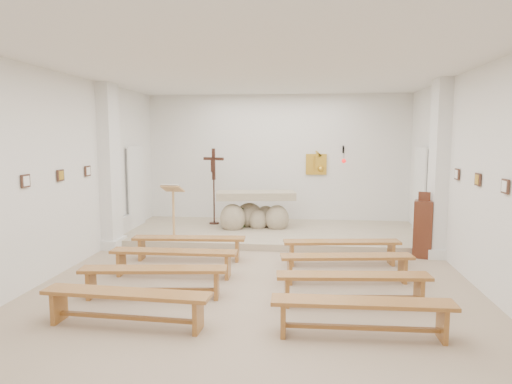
# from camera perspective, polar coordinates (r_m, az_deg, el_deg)

# --- Properties ---
(ground) EXTENTS (7.00, 10.00, 0.00)m
(ground) POSITION_cam_1_polar(r_m,az_deg,el_deg) (7.70, 0.19, -11.13)
(ground) COLOR tan
(ground) RESTS_ON ground
(wall_left) EXTENTS (0.02, 10.00, 3.50)m
(wall_left) POSITION_cam_1_polar(r_m,az_deg,el_deg) (8.46, -24.04, 2.00)
(wall_left) COLOR white
(wall_left) RESTS_ON ground
(wall_right) EXTENTS (0.02, 10.00, 3.50)m
(wall_right) POSITION_cam_1_polar(r_m,az_deg,el_deg) (7.80, 26.63, 1.49)
(wall_right) COLOR white
(wall_right) RESTS_ON ground
(wall_back) EXTENTS (7.00, 0.02, 3.50)m
(wall_back) POSITION_cam_1_polar(r_m,az_deg,el_deg) (12.31, 2.64, 3.98)
(wall_back) COLOR white
(wall_back) RESTS_ON ground
(ceiling) EXTENTS (7.00, 10.00, 0.02)m
(ceiling) POSITION_cam_1_polar(r_m,az_deg,el_deg) (7.40, 0.21, 15.49)
(ceiling) COLOR silver
(ceiling) RESTS_ON wall_back
(sanctuary_platform) EXTENTS (6.98, 3.00, 0.15)m
(sanctuary_platform) POSITION_cam_1_polar(r_m,az_deg,el_deg) (11.05, 2.10, -5.13)
(sanctuary_platform) COLOR #B4A78B
(sanctuary_platform) RESTS_ON ground
(pilaster_left) EXTENTS (0.26, 0.55, 3.50)m
(pilaster_left) POSITION_cam_1_polar(r_m,az_deg,el_deg) (10.18, -17.80, 3.02)
(pilaster_left) COLOR white
(pilaster_left) RESTS_ON ground
(pilaster_right) EXTENTS (0.26, 0.55, 3.50)m
(pilaster_right) POSITION_cam_1_polar(r_m,az_deg,el_deg) (9.66, 21.85, 2.66)
(pilaster_right) COLOR white
(pilaster_right) RESTS_ON ground
(gold_wall_relief) EXTENTS (0.55, 0.04, 0.55)m
(gold_wall_relief) POSITION_cam_1_polar(r_m,az_deg,el_deg) (12.27, 7.53, 3.45)
(gold_wall_relief) COLOR gold
(gold_wall_relief) RESTS_ON wall_back
(sanctuary_lamp) EXTENTS (0.11, 0.36, 0.44)m
(sanctuary_lamp) POSITION_cam_1_polar(r_m,az_deg,el_deg) (12.04, 10.91, 4.08)
(sanctuary_lamp) COLOR black
(sanctuary_lamp) RESTS_ON wall_back
(station_frame_left_front) EXTENTS (0.03, 0.20, 0.20)m
(station_frame_left_front) POSITION_cam_1_polar(r_m,az_deg,el_deg) (7.77, -26.86, 1.24)
(station_frame_left_front) COLOR #462A1E
(station_frame_left_front) RESTS_ON wall_left
(station_frame_left_mid) EXTENTS (0.03, 0.20, 0.20)m
(station_frame_left_mid) POSITION_cam_1_polar(r_m,az_deg,el_deg) (8.62, -23.25, 1.93)
(station_frame_left_mid) COLOR #462A1E
(station_frame_left_mid) RESTS_ON wall_left
(station_frame_left_rear) EXTENTS (0.03, 0.20, 0.20)m
(station_frame_left_rear) POSITION_cam_1_polar(r_m,az_deg,el_deg) (9.50, -20.30, 2.48)
(station_frame_left_rear) COLOR #462A1E
(station_frame_left_rear) RESTS_ON wall_left
(station_frame_right_front) EXTENTS (0.03, 0.20, 0.20)m
(station_frame_right_front) POSITION_cam_1_polar(r_m,az_deg,el_deg) (7.05, 28.71, 0.62)
(station_frame_right_front) COLOR #462A1E
(station_frame_right_front) RESTS_ON wall_right
(station_frame_right_mid) EXTENTS (0.03, 0.20, 0.20)m
(station_frame_right_mid) POSITION_cam_1_polar(r_m,az_deg,el_deg) (7.98, 25.99, 1.42)
(station_frame_right_mid) COLOR #462A1E
(station_frame_right_mid) RESTS_ON wall_right
(station_frame_right_rear) EXTENTS (0.03, 0.20, 0.20)m
(station_frame_right_rear) POSITION_cam_1_polar(r_m,az_deg,el_deg) (8.93, 23.83, 2.05)
(station_frame_right_rear) COLOR #462A1E
(station_frame_right_rear) RESTS_ON wall_right
(radiator_left) EXTENTS (0.10, 0.85, 0.52)m
(radiator_left) POSITION_cam_1_polar(r_m,az_deg,el_deg) (11.03, -16.33, -4.40)
(radiator_left) COLOR silver
(radiator_left) RESTS_ON ground
(radiator_right) EXTENTS (0.10, 0.85, 0.52)m
(radiator_right) POSITION_cam_1_polar(r_m,az_deg,el_deg) (10.55, 20.78, -5.10)
(radiator_right) COLOR silver
(radiator_right) RESTS_ON ground
(altar) EXTENTS (2.00, 1.02, 0.99)m
(altar) POSITION_cam_1_polar(r_m,az_deg,el_deg) (11.24, -0.15, -2.57)
(altar) COLOR tan
(altar) RESTS_ON sanctuary_platform
(lectern) EXTENTS (0.48, 0.42, 1.23)m
(lectern) POSITION_cam_1_polar(r_m,az_deg,el_deg) (10.12, -10.31, -2.43)
(lectern) COLOR tan
(lectern) RESTS_ON sanctuary_platform
(crucifix_stand) EXTENTS (0.56, 0.26, 1.94)m
(crucifix_stand) POSITION_cam_1_polar(r_m,az_deg,el_deg) (11.69, -5.31, 1.43)
(crucifix_stand) COLOR #341A10
(crucifix_stand) RESTS_ON sanctuary_platform
(potted_plant) EXTENTS (0.57, 0.54, 0.50)m
(potted_plant) POSITION_cam_1_polar(r_m,az_deg,el_deg) (11.36, -1.86, -3.12)
(potted_plant) COLOR #2C5C24
(potted_plant) RESTS_ON sanctuary_platform
(donation_pedestal) EXTENTS (0.44, 0.44, 1.31)m
(donation_pedestal) POSITION_cam_1_polar(r_m,az_deg,el_deg) (9.65, 20.15, -4.31)
(donation_pedestal) COLOR #572518
(donation_pedestal) RESTS_ON ground
(bench_left_front) EXTENTS (2.18, 0.48, 0.46)m
(bench_left_front) POSITION_cam_1_polar(r_m,az_deg,el_deg) (8.98, -8.35, -6.29)
(bench_left_front) COLOR #A1692E
(bench_left_front) RESTS_ON ground
(bench_right_front) EXTENTS (2.19, 0.61, 0.46)m
(bench_right_front) POSITION_cam_1_polar(r_m,az_deg,el_deg) (8.73, 10.65, -6.73)
(bench_right_front) COLOR #A1692E
(bench_right_front) RESTS_ON ground
(bench_left_second) EXTENTS (2.17, 0.37, 0.46)m
(bench_left_second) POSITION_cam_1_polar(r_m,az_deg,el_deg) (8.01, -10.24, -7.98)
(bench_left_second) COLOR #A1692E
(bench_left_second) RESTS_ON ground
(bench_right_second) EXTENTS (2.19, 0.63, 0.46)m
(bench_right_second) POSITION_cam_1_polar(r_m,az_deg,el_deg) (7.72, 11.25, -8.56)
(bench_right_second) COLOR #A1692E
(bench_right_second) RESTS_ON ground
(bench_left_third) EXTENTS (2.19, 0.58, 0.46)m
(bench_left_third) POSITION_cam_1_polar(r_m,az_deg,el_deg) (7.05, -12.67, -10.11)
(bench_left_third) COLOR #A1692E
(bench_left_third) RESTS_ON ground
(bench_right_third) EXTENTS (2.19, 0.53, 0.46)m
(bench_right_third) POSITION_cam_1_polar(r_m,az_deg,el_deg) (6.73, 12.03, -10.94)
(bench_right_third) COLOR #A1692E
(bench_right_third) RESTS_ON ground
(bench_left_fourth) EXTENTS (2.18, 0.47, 0.46)m
(bench_left_fourth) POSITION_cam_1_polar(r_m,az_deg,el_deg) (6.12, -15.90, -12.88)
(bench_left_fourth) COLOR #A1692E
(bench_left_fourth) RESTS_ON ground
(bench_right_fourth) EXTENTS (2.17, 0.39, 0.46)m
(bench_right_fourth) POSITION_cam_1_polar(r_m,az_deg,el_deg) (5.75, 13.10, -14.13)
(bench_right_fourth) COLOR #A1692E
(bench_right_fourth) RESTS_ON ground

